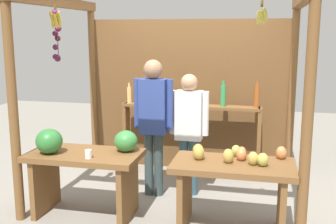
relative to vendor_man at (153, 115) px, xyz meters
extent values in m
plane|color=gray|center=(0.21, 0.06, -1.01)|extent=(12.00, 12.00, 0.00)
cylinder|color=brown|center=(-1.23, -0.99, 0.20)|extent=(0.10, 0.10, 2.41)
cylinder|color=brown|center=(1.66, -0.99, 0.20)|extent=(0.10, 0.10, 2.41)
cylinder|color=brown|center=(-1.23, 1.11, 0.20)|extent=(0.10, 0.10, 2.41)
cylinder|color=brown|center=(1.66, 1.11, 0.20)|extent=(0.10, 0.10, 2.41)
cube|color=brown|center=(-1.23, 0.06, 1.34)|extent=(0.12, 2.19, 0.12)
cube|color=brown|center=(0.21, 1.13, 0.07)|extent=(2.89, 0.04, 2.17)
cylinder|color=brown|center=(1.23, -0.81, 1.23)|extent=(0.02, 0.02, 0.06)
ellipsoid|color=#D1CC4C|center=(1.25, -0.81, 1.10)|extent=(0.04, 0.07, 0.12)
ellipsoid|color=#D1CC4C|center=(1.25, -0.80, 1.12)|extent=(0.05, 0.06, 0.13)
ellipsoid|color=#D1CC4C|center=(1.23, -0.79, 1.14)|extent=(0.06, 0.04, 0.12)
ellipsoid|color=#D1CC4C|center=(1.21, -0.77, 1.11)|extent=(0.07, 0.05, 0.13)
ellipsoid|color=#D1CC4C|center=(1.21, -0.81, 1.12)|extent=(0.04, 0.05, 0.12)
ellipsoid|color=#D1CC4C|center=(1.20, -0.82, 1.11)|extent=(0.04, 0.06, 0.12)
ellipsoid|color=#D1CC4C|center=(1.22, -0.83, 1.11)|extent=(0.08, 0.06, 0.13)
ellipsoid|color=#D1CC4C|center=(1.23, -0.83, 1.12)|extent=(0.05, 0.04, 0.12)
ellipsoid|color=#D1CC4C|center=(1.26, -0.84, 1.14)|extent=(0.06, 0.07, 0.13)
cylinder|color=brown|center=(-0.80, -0.80, 1.23)|extent=(0.02, 0.02, 0.06)
ellipsoid|color=gold|center=(-0.76, -0.80, 1.10)|extent=(0.04, 0.06, 0.15)
ellipsoid|color=gold|center=(-0.79, -0.77, 1.12)|extent=(0.07, 0.05, 0.16)
ellipsoid|color=gold|center=(-0.82, -0.78, 1.11)|extent=(0.09, 0.07, 0.16)
ellipsoid|color=gold|center=(-0.83, -0.80, 1.09)|extent=(0.04, 0.06, 0.15)
ellipsoid|color=gold|center=(-0.82, -0.84, 1.13)|extent=(0.09, 0.07, 0.16)
ellipsoid|color=gold|center=(-0.78, -0.84, 1.09)|extent=(0.06, 0.05, 0.15)
cylinder|color=#4C422D|center=(-0.87, -0.64, 0.99)|extent=(0.01, 0.01, 0.55)
sphere|color=#601E42|center=(-0.89, -0.65, 1.18)|extent=(0.07, 0.07, 0.07)
sphere|color=#511938|center=(-0.89, -0.63, 1.12)|extent=(0.07, 0.07, 0.07)
sphere|color=#511938|center=(-0.89, -0.63, 1.07)|extent=(0.06, 0.06, 0.06)
sphere|color=#601E42|center=(-0.87, -0.63, 1.02)|extent=(0.07, 0.07, 0.07)
sphere|color=#47142D|center=(-0.88, -0.67, 0.97)|extent=(0.06, 0.06, 0.06)
sphere|color=#47142D|center=(-0.89, -0.61, 0.91)|extent=(0.06, 0.06, 0.06)
sphere|color=#511938|center=(-0.90, -0.65, 0.82)|extent=(0.06, 0.06, 0.06)
sphere|color=#511938|center=(-0.90, -0.62, 0.70)|extent=(0.07, 0.07, 0.07)
sphere|color=#511938|center=(-0.90, -0.66, 0.72)|extent=(0.06, 0.06, 0.06)
sphere|color=#511938|center=(-0.87, -0.67, 0.72)|extent=(0.06, 0.06, 0.06)
cube|color=brown|center=(-0.58, -0.72, -0.33)|extent=(1.22, 0.64, 0.06)
cube|color=brown|center=(-1.07, -0.72, -0.68)|extent=(0.06, 0.58, 0.65)
cube|color=brown|center=(-0.10, -0.72, -0.68)|extent=(0.06, 0.58, 0.65)
ellipsoid|color=#2D7533|center=(-0.93, -0.83, -0.16)|extent=(0.35, 0.35, 0.27)
ellipsoid|color=#38843D|center=(-0.16, -0.58, -0.18)|extent=(0.33, 0.33, 0.23)
cylinder|color=white|center=(-0.45, -0.90, -0.25)|extent=(0.07, 0.07, 0.09)
cube|color=brown|center=(1.01, -0.72, -0.33)|extent=(1.22, 0.64, 0.06)
cube|color=brown|center=(0.52, -0.72, -0.68)|extent=(0.06, 0.58, 0.65)
cube|color=brown|center=(1.50, -0.72, -0.68)|extent=(0.06, 0.58, 0.65)
ellipsoid|color=#B79E47|center=(0.96, -0.74, -0.23)|extent=(0.15, 0.15, 0.14)
ellipsoid|color=#B79E47|center=(1.20, -0.75, -0.23)|extent=(0.12, 0.12, 0.13)
ellipsoid|color=#E07F47|center=(1.48, -0.49, -0.23)|extent=(0.14, 0.14, 0.13)
ellipsoid|color=#A8B24C|center=(1.30, -0.76, -0.23)|extent=(0.14, 0.14, 0.13)
ellipsoid|color=#E07F47|center=(1.08, -0.63, -0.24)|extent=(0.14, 0.14, 0.12)
ellipsoid|color=#A8B24C|center=(1.02, -0.48, -0.24)|extent=(0.13, 0.13, 0.12)
ellipsoid|color=#E07F47|center=(1.08, -0.54, -0.24)|extent=(0.11, 0.11, 0.12)
ellipsoid|color=#B79E47|center=(0.66, -0.70, -0.22)|extent=(0.14, 0.14, 0.15)
ellipsoid|color=gold|center=(0.64, -0.59, -0.23)|extent=(0.13, 0.13, 0.14)
cube|color=brown|center=(-0.63, 0.85, -0.51)|extent=(0.05, 0.20, 1.00)
cube|color=brown|center=(1.25, 0.85, -0.51)|extent=(0.05, 0.20, 1.00)
cube|color=brown|center=(0.31, 0.85, -0.03)|extent=(1.88, 0.22, 0.04)
cylinder|color=#D8B266|center=(-0.58, 0.85, 0.10)|extent=(0.06, 0.06, 0.22)
cylinder|color=#D8B266|center=(-0.58, 0.85, 0.24)|extent=(0.03, 0.03, 0.06)
cylinder|color=#994C1E|center=(-0.13, 0.85, 0.14)|extent=(0.06, 0.06, 0.30)
cylinder|color=#994C1E|center=(-0.13, 0.85, 0.32)|extent=(0.03, 0.03, 0.06)
cylinder|color=#994C1E|center=(0.31, 0.85, 0.12)|extent=(0.07, 0.07, 0.26)
cylinder|color=#994C1E|center=(0.31, 0.85, 0.28)|extent=(0.03, 0.03, 0.06)
cylinder|color=#338C4C|center=(0.75, 0.85, 0.14)|extent=(0.07, 0.07, 0.29)
cylinder|color=#338C4C|center=(0.75, 0.85, 0.31)|extent=(0.03, 0.03, 0.06)
cylinder|color=#994C1E|center=(1.20, 0.85, 0.14)|extent=(0.07, 0.07, 0.29)
cylinder|color=#994C1E|center=(1.20, 0.85, 0.31)|extent=(0.03, 0.03, 0.06)
cylinder|color=#344345|center=(-0.06, 0.00, -0.62)|extent=(0.11, 0.11, 0.78)
cylinder|color=#344345|center=(0.06, 0.00, -0.62)|extent=(0.11, 0.11, 0.78)
cube|color=#2D428C|center=(0.00, 0.00, 0.11)|extent=(0.32, 0.19, 0.66)
cylinder|color=#2D428C|center=(-0.20, 0.00, 0.14)|extent=(0.08, 0.08, 0.60)
cylinder|color=#2D428C|center=(0.20, 0.00, 0.14)|extent=(0.08, 0.08, 0.60)
sphere|color=#997051|center=(0.00, 0.00, 0.55)|extent=(0.23, 0.23, 0.23)
cylinder|color=#315864|center=(0.35, 0.12, -0.66)|extent=(0.11, 0.11, 0.70)
cylinder|color=#315864|center=(0.47, 0.12, -0.66)|extent=(0.11, 0.11, 0.70)
cube|color=white|center=(0.41, 0.12, -0.01)|extent=(0.32, 0.19, 0.59)
cylinder|color=white|center=(0.21, 0.12, 0.02)|extent=(0.08, 0.08, 0.54)
cylinder|color=white|center=(0.61, 0.12, 0.02)|extent=(0.08, 0.08, 0.54)
sphere|color=tan|center=(0.41, 0.12, 0.39)|extent=(0.20, 0.20, 0.20)
camera|label=1|loc=(1.26, -4.73, 0.98)|focal=44.44mm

